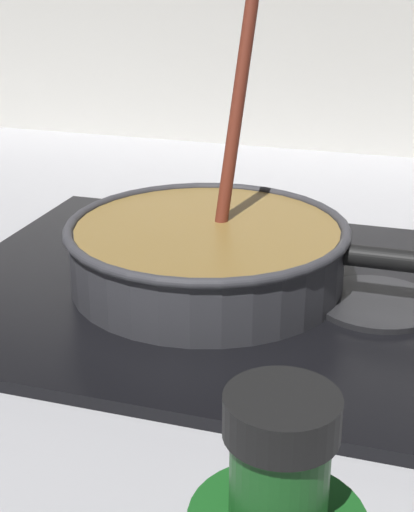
{
  "coord_description": "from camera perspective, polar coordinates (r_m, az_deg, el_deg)",
  "views": [
    {
      "loc": [
        0.37,
        -0.59,
        0.35
      ],
      "look_at": [
        0.15,
        0.12,
        0.04
      ],
      "focal_mm": 53.02,
      "sensor_mm": 36.0,
      "label": 1
    }
  ],
  "objects": [
    {
      "name": "ground",
      "position": [
        0.79,
        -13.2,
        -6.33
      ],
      "size": [
        2.4,
        1.6,
        0.04
      ],
      "primitive_type": "cube",
      "color": "#B7B7BC"
    },
    {
      "name": "hob_plate",
      "position": [
        0.82,
        -0.0,
        -2.49
      ],
      "size": [
        0.56,
        0.48,
        0.01
      ],
      "primitive_type": "cube",
      "color": "black",
      "rests_on": "ground"
    },
    {
      "name": "burner_ring",
      "position": [
        0.81,
        -0.0,
        -1.85
      ],
      "size": [
        0.18,
        0.18,
        0.01
      ],
      "primitive_type": "torus",
      "color": "#592D0C",
      "rests_on": "hob_plate"
    },
    {
      "name": "spare_burner",
      "position": [
        0.78,
        12.65,
        -3.47
      ],
      "size": [
        0.13,
        0.13,
        0.01
      ],
      "primitive_type": "cylinder",
      "color": "#262628",
      "rests_on": "hob_plate"
    },
    {
      "name": "cooking_pan",
      "position": [
        0.8,
        0.1,
        0.37
      ],
      "size": [
        0.43,
        0.3,
        0.34
      ],
      "color": "#38383D",
      "rests_on": "hob_plate"
    }
  ]
}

